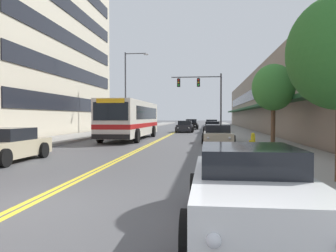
# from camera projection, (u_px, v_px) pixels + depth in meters

# --- Properties ---
(ground_plane) EXTENTS (240.00, 240.00, 0.00)m
(ground_plane) POSITION_uv_depth(u_px,v_px,m) (179.00, 130.00, 43.21)
(ground_plane) COLOR #4C4C4F
(sidewalk_left) EXTENTS (3.71, 106.00, 0.18)m
(sidewalk_left) POSITION_uv_depth(u_px,v_px,m) (124.00, 130.00, 44.07)
(sidewalk_left) COLOR gray
(sidewalk_left) RESTS_ON ground_plane
(sidewalk_right) EXTENTS (3.71, 106.00, 0.18)m
(sidewalk_right) POSITION_uv_depth(u_px,v_px,m) (235.00, 130.00, 42.35)
(sidewalk_right) COLOR gray
(sidewalk_right) RESTS_ON ground_plane
(centre_line) EXTENTS (0.34, 106.00, 0.01)m
(centre_line) POSITION_uv_depth(u_px,v_px,m) (179.00, 130.00, 43.21)
(centre_line) COLOR yellow
(centre_line) RESTS_ON ground_plane
(storefront_row_right) EXTENTS (9.10, 68.00, 7.48)m
(storefront_row_right) POSITION_uv_depth(u_px,v_px,m) (284.00, 102.00, 41.53)
(storefront_row_right) COLOR gray
(storefront_row_right) RESTS_ON ground_plane
(city_bus) EXTENTS (2.90, 11.39, 3.00)m
(city_bus) POSITION_uv_depth(u_px,v_px,m) (131.00, 118.00, 26.45)
(city_bus) COLOR silver
(city_bus) RESTS_ON ground_plane
(car_slate_blue_parked_left_mid) EXTENTS (2.08, 4.40, 1.21)m
(car_slate_blue_parked_left_mid) POSITION_uv_depth(u_px,v_px,m) (138.00, 127.00, 38.56)
(car_slate_blue_parked_left_mid) COLOR #475675
(car_slate_blue_parked_left_mid) RESTS_ON ground_plane
(car_beige_parked_left_far) EXTENTS (1.98, 4.61, 1.35)m
(car_beige_parked_left_far) POSITION_uv_depth(u_px,v_px,m) (6.00, 146.00, 13.11)
(car_beige_parked_left_far) COLOR #BCAD89
(car_beige_parked_left_far) RESTS_ON ground_plane
(car_white_parked_right_foreground) EXTENTS (2.00, 4.30, 1.31)m
(car_white_parked_right_foreground) POSITION_uv_depth(u_px,v_px,m) (249.00, 190.00, 5.25)
(car_white_parked_right_foreground) COLOR white
(car_white_parked_right_foreground) RESTS_ON ground_plane
(car_champagne_parked_right_mid) EXTENTS (2.17, 4.53, 1.25)m
(car_champagne_parked_right_mid) POSITION_uv_depth(u_px,v_px,m) (218.00, 134.00, 22.69)
(car_champagne_parked_right_mid) COLOR beige
(car_champagne_parked_right_mid) RESTS_ON ground_plane
(car_dark_grey_parked_right_far) EXTENTS (2.06, 4.19, 1.29)m
(car_dark_grey_parked_right_far) POSITION_uv_depth(u_px,v_px,m) (212.00, 128.00, 36.50)
(car_dark_grey_parked_right_far) COLOR #38383D
(car_dark_grey_parked_right_far) RESTS_ON ground_plane
(car_silver_parked_right_end) EXTENTS (2.07, 4.56, 1.40)m
(car_silver_parked_right_end) POSITION_uv_depth(u_px,v_px,m) (212.00, 125.00, 48.37)
(car_silver_parked_right_end) COLOR #B7B7BC
(car_silver_parked_right_end) RESTS_ON ground_plane
(car_navy_moving_lead) EXTENTS (2.09, 4.78, 1.29)m
(car_navy_moving_lead) POSITION_uv_depth(u_px,v_px,m) (190.00, 123.00, 58.48)
(car_navy_moving_lead) COLOR #19234C
(car_navy_moving_lead) RESTS_ON ground_plane
(car_charcoal_moving_second) EXTENTS (2.02, 4.46, 1.35)m
(car_charcoal_moving_second) POSITION_uv_depth(u_px,v_px,m) (185.00, 127.00, 38.54)
(car_charcoal_moving_second) COLOR #232328
(car_charcoal_moving_second) RESTS_ON ground_plane
(car_black_moving_third) EXTENTS (1.98, 4.20, 1.47)m
(car_black_moving_third) POSITION_uv_depth(u_px,v_px,m) (191.00, 125.00, 47.48)
(car_black_moving_third) COLOR black
(car_black_moving_third) RESTS_ON ground_plane
(traffic_signal_mast) EXTENTS (5.48, 0.38, 6.49)m
(traffic_signal_mast) POSITION_uv_depth(u_px,v_px,m) (204.00, 91.00, 35.49)
(traffic_signal_mast) COLOR #47474C
(traffic_signal_mast) RESTS_ON ground_plane
(street_lamp_left_far) EXTENTS (2.68, 0.28, 8.93)m
(street_lamp_left_far) POSITION_uv_depth(u_px,v_px,m) (129.00, 85.00, 36.25)
(street_lamp_left_far) COLOR #47474C
(street_lamp_left_far) RESTS_ON ground_plane
(street_tree_right_mid) EXTENTS (2.42, 2.42, 4.63)m
(street_tree_right_mid) POSITION_uv_depth(u_px,v_px,m) (273.00, 88.00, 18.67)
(street_tree_right_mid) COLOR brown
(street_tree_right_mid) RESTS_ON sidewalk_right
(fire_hydrant) EXTENTS (0.30, 0.22, 0.84)m
(fire_hydrant) POSITION_uv_depth(u_px,v_px,m) (253.00, 141.00, 16.22)
(fire_hydrant) COLOR yellow
(fire_hydrant) RESTS_ON sidewalk_right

